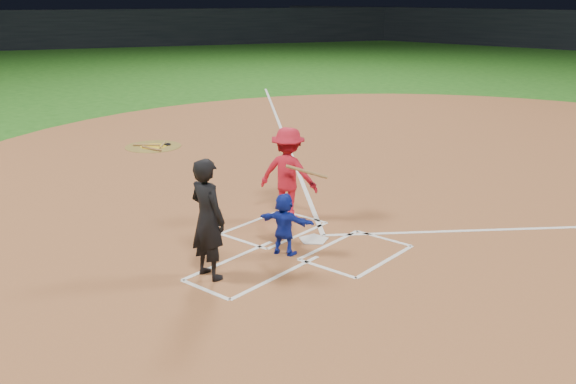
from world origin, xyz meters
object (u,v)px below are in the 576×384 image
Objects in this scene: on_deck_circle at (153,146)px; umpire at (208,219)px; batter_at_plate at (288,174)px; home_plate at (314,239)px; catcher at (284,224)px.

umpire is at bearing -33.36° from on_deck_circle.
batter_at_plate is at bearing -17.77° from on_deck_circle.
home_plate is 9.02m from on_deck_circle.
batter_at_plate reaches higher than catcher.
umpire reaches higher than batter_at_plate.
batter_at_plate reaches higher than on_deck_circle.
batter_at_plate is at bearing -67.72° from catcher.
on_deck_circle is 1.50× the size of catcher.
batter_at_plate is (-0.85, 3.04, -0.05)m from umpire.
batter_at_plate is at bearing -28.88° from home_plate.
umpire is at bearing -74.42° from batter_at_plate.
umpire is (-0.32, -2.39, 1.00)m from home_plate.
catcher reaches higher than on_deck_circle.
umpire reaches higher than on_deck_circle.
on_deck_circle is 9.36m from catcher.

